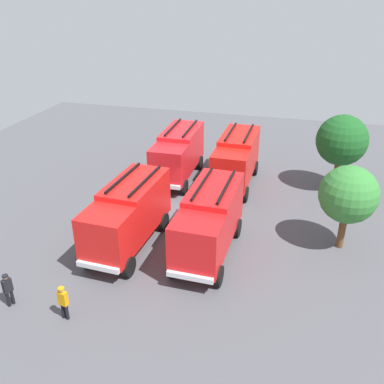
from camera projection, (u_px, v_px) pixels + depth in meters
ground_plane at (192, 210)px, 28.40m from camera, size 48.19×48.19×0.00m
fire_truck_0 at (178, 152)px, 32.28m from camera, size 7.23×2.84×3.88m
fire_truck_1 at (128, 213)px, 23.68m from camera, size 7.32×3.07×3.88m
fire_truck_2 at (236, 158)px, 31.27m from camera, size 7.23×2.83×3.88m
fire_truck_3 at (209, 220)px, 22.98m from camera, size 7.27×2.92×3.88m
firefighter_0 at (63, 301)px, 18.78m from camera, size 0.31×0.45×1.74m
firefighter_1 at (8, 288)px, 19.59m from camera, size 0.48×0.38×1.73m
tree_0 at (342, 141)px, 29.79m from camera, size 3.64×3.64×5.64m
tree_1 at (348, 195)px, 22.99m from camera, size 3.24×3.24×5.03m
traffic_cone_0 at (168, 231)px, 25.47m from camera, size 0.39×0.39×0.56m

